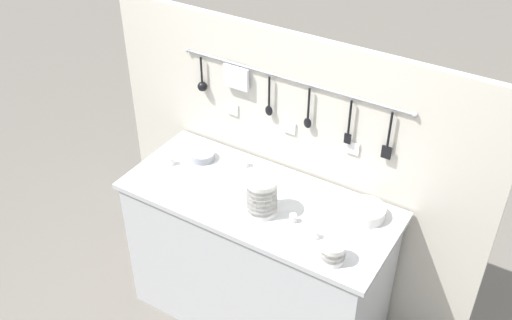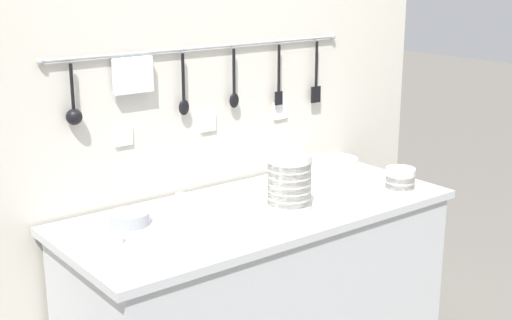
# 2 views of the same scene
# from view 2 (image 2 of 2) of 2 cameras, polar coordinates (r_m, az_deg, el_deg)

# --- Properties ---
(counter) EXTENTS (1.47, 0.63, 0.91)m
(counter) POSITION_cam_2_polar(r_m,az_deg,el_deg) (2.79, 0.22, -12.61)
(counter) COLOR #B7BABC
(counter) RESTS_ON ground
(back_wall) EXTENTS (2.27, 0.09, 1.70)m
(back_wall) POSITION_cam_2_polar(r_m,az_deg,el_deg) (2.90, -4.05, -2.97)
(back_wall) COLOR beige
(back_wall) RESTS_ON ground
(bowl_stack_nested_right) EXTENTS (0.16, 0.16, 0.21)m
(bowl_stack_nested_right) POSITION_cam_2_polar(r_m,az_deg,el_deg) (2.56, 2.67, -1.80)
(bowl_stack_nested_right) COLOR silver
(bowl_stack_nested_right) RESTS_ON counter
(bowl_stack_wide_centre) EXTENTS (0.11, 0.11, 0.10)m
(bowl_stack_wide_centre) POSITION_cam_2_polar(r_m,az_deg,el_deg) (2.80, 11.45, -1.66)
(bowl_stack_wide_centre) COLOR silver
(bowl_stack_wide_centre) RESTS_ON counter
(plate_stack) EXTENTS (0.19, 0.19, 0.06)m
(plate_stack) POSITION_cam_2_polar(r_m,az_deg,el_deg) (3.06, 6.32, -0.42)
(plate_stack) COLOR silver
(plate_stack) RESTS_ON counter
(steel_mixing_bowl) EXTENTS (0.14, 0.14, 0.04)m
(steel_mixing_bowl) POSITION_cam_2_polar(r_m,az_deg,el_deg) (2.48, -10.09, -4.61)
(steel_mixing_bowl) COLOR #93969E
(steel_mixing_bowl) RESTS_ON counter
(cup_front_right) EXTENTS (0.04, 0.04, 0.04)m
(cup_front_right) POSITION_cam_2_polar(r_m,az_deg,el_deg) (2.32, -11.08, -6.12)
(cup_front_right) COLOR silver
(cup_front_right) RESTS_ON counter
(cup_centre) EXTENTS (0.04, 0.04, 0.04)m
(cup_centre) POSITION_cam_2_polar(r_m,az_deg,el_deg) (2.71, -2.77, -2.60)
(cup_centre) COLOR silver
(cup_centre) RESTS_ON counter
(cup_by_caddy) EXTENTS (0.04, 0.04, 0.04)m
(cup_by_caddy) POSITION_cam_2_polar(r_m,az_deg,el_deg) (2.65, -6.05, -3.13)
(cup_by_caddy) COLOR silver
(cup_by_caddy) RESTS_ON counter
(cup_front_left) EXTENTS (0.04, 0.04, 0.04)m
(cup_front_left) POSITION_cam_2_polar(r_m,az_deg,el_deg) (2.71, 5.17, -2.69)
(cup_front_left) COLOR silver
(cup_front_left) RESTS_ON counter
(cup_beside_plates) EXTENTS (0.04, 0.04, 0.04)m
(cup_beside_plates) POSITION_cam_2_polar(r_m,az_deg,el_deg) (2.77, 8.11, -2.33)
(cup_beside_plates) COLOR silver
(cup_beside_plates) RESTS_ON counter
(cup_edge_far) EXTENTS (0.04, 0.04, 0.04)m
(cup_edge_far) POSITION_cam_2_polar(r_m,az_deg,el_deg) (2.83, 8.95, -1.97)
(cup_edge_far) COLOR silver
(cup_edge_far) RESTS_ON counter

